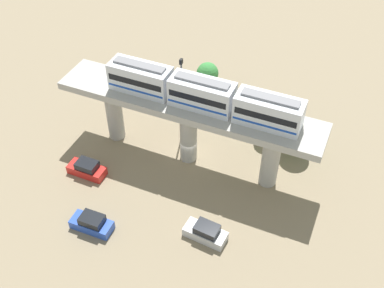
{
  "coord_description": "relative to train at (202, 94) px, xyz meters",
  "views": [
    {
      "loc": [
        35.09,
        15.67,
        38.19
      ],
      "look_at": [
        2.5,
        1.52,
        4.83
      ],
      "focal_mm": 44.07,
      "sensor_mm": 36.0,
      "label": 1
    }
  ],
  "objects": [
    {
      "name": "parked_car_silver",
      "position": [
        9.48,
        4.47,
        -8.85
      ],
      "size": [
        2.13,
        4.33,
        1.76
      ],
      "rotation": [
        0.0,
        0.0,
        -0.08
      ],
      "color": "#B2B5BA",
      "rests_on": "ground"
    },
    {
      "name": "tree_near_viaduct",
      "position": [
        -11.64,
        -3.97,
        -6.02
      ],
      "size": [
        2.82,
        2.82,
        5.01
      ],
      "color": "brown",
      "rests_on": "ground"
    },
    {
      "name": "ground_plane",
      "position": [
        0.0,
        -1.52,
        -9.59
      ],
      "size": [
        120.0,
        120.0,
        0.0
      ],
      "primitive_type": "plane",
      "color": "#84755B"
    },
    {
      "name": "parked_car_blue",
      "position": [
        12.92,
        -6.25,
        -8.85
      ],
      "size": [
        1.91,
        4.24,
        1.76
      ],
      "rotation": [
        0.0,
        0.0,
        0.03
      ],
      "color": "#284CB7",
      "rests_on": "ground"
    },
    {
      "name": "signal_post",
      "position": [
        -3.4,
        -3.83,
        -3.73
      ],
      "size": [
        0.44,
        0.28,
        10.66
      ],
      "color": "#4C4C51",
      "rests_on": "ground"
    },
    {
      "name": "viaduct",
      "position": [
        0.0,
        -1.52,
        -3.53
      ],
      "size": [
        5.2,
        28.85,
        8.06
      ],
      "color": "#A8A59E",
      "rests_on": "ground"
    },
    {
      "name": "tree_mid_lot",
      "position": [
        -5.66,
        9.32,
        -6.59
      ],
      "size": [
        3.53,
        3.53,
        4.78
      ],
      "color": "brown",
      "rests_on": "ground"
    },
    {
      "name": "tree_far_corner",
      "position": [
        -6.93,
        5.51,
        -6.11
      ],
      "size": [
        2.63,
        2.63,
        4.84
      ],
      "color": "brown",
      "rests_on": "ground"
    },
    {
      "name": "parked_car_red",
      "position": [
        6.78,
        -10.77,
        -8.85
      ],
      "size": [
        1.81,
        4.2,
        1.76
      ],
      "rotation": [
        0.0,
        0.0,
        0.0
      ],
      "color": "red",
      "rests_on": "ground"
    },
    {
      "name": "train",
      "position": [
        0.0,
        0.0,
        0.0
      ],
      "size": [
        2.64,
        20.5,
        3.24
      ],
      "color": "silver",
      "rests_on": "viaduct"
    }
  ]
}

